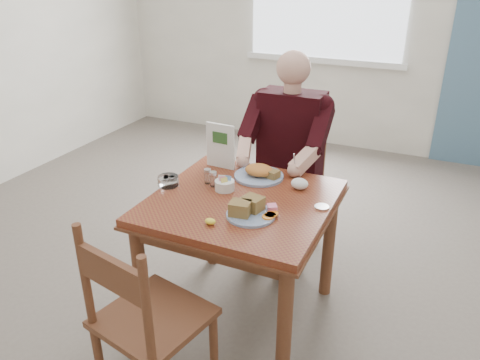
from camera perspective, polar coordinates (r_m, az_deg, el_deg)
The scene contains 15 objects.
floor at distance 2.83m, azimuth 0.15°, elevation -15.86°, with size 6.00×6.00×0.00m, color #62574F.
wall_back at distance 5.06m, azimuth 15.19°, elevation 18.97°, with size 5.50×5.50×0.00m, color white.
lemon_wedge at distance 2.18m, azimuth -3.64°, elevation -5.06°, with size 0.05×0.04×0.03m, color yellow.
napkin at distance 2.52m, azimuth 7.27°, elevation -0.45°, with size 0.09×0.08×0.06m, color white.
metal_dish at distance 2.35m, azimuth 9.95°, elevation -3.25°, with size 0.07×0.07×0.01m, color silver.
table at distance 2.47m, azimuth 0.17°, elevation -4.55°, with size 0.92×0.92×0.75m.
chair_far at distance 3.20m, azimuth 6.06°, elevation -0.64°, with size 0.42×0.42×0.95m.
chair_near at distance 2.10m, azimuth -11.45°, elevation -16.52°, with size 0.50×0.50×0.95m.
diner at distance 2.99m, azimuth 5.79°, elevation 4.44°, with size 0.53×0.56×1.39m.
near_plate at distance 2.24m, azimuth 1.18°, elevation -3.63°, with size 0.25×0.24×0.08m.
far_plate at distance 2.64m, azimuth 2.45°, elevation 0.87°, with size 0.35×0.35×0.08m.
caddy at distance 2.49m, azimuth -1.89°, elevation -0.62°, with size 0.13×0.13×0.08m.
shakers at distance 2.55m, azimuth -3.62°, elevation 0.31°, with size 0.10×0.07×0.08m.
creamer at distance 2.57m, azimuth -8.75°, elevation -0.09°, with size 0.13×0.13×0.05m.
menu at distance 2.73m, azimuth -2.41°, elevation 4.20°, with size 0.18×0.03×0.27m.
Camera 1 is at (0.89, -1.96, 1.85)m, focal length 35.00 mm.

